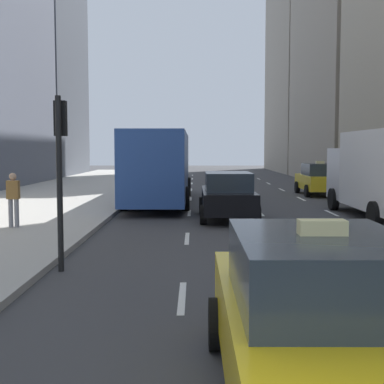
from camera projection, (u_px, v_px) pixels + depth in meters
sidewalk_left at (61, 196)px, 28.05m from camera, size 8.00×66.00×0.15m
lane_markings at (252, 205)px, 24.02m from camera, size 5.72×56.00×0.01m
taxi_lead at (319, 179)px, 29.12m from camera, size 2.02×4.40×1.87m
taxi_second at (316, 317)px, 5.23m from camera, size 2.02×4.40×1.87m
sedan_silver_behind at (228, 195)px, 19.15m from camera, size 2.02×4.62×1.70m
city_bus at (160, 165)px, 24.88m from camera, size 2.80×11.61×3.25m
pedestrian_far_walking at (13, 197)px, 16.17m from camera, size 0.36×0.22×1.65m
traffic_light_pole at (60, 155)px, 10.95m from camera, size 0.24×0.42×3.60m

